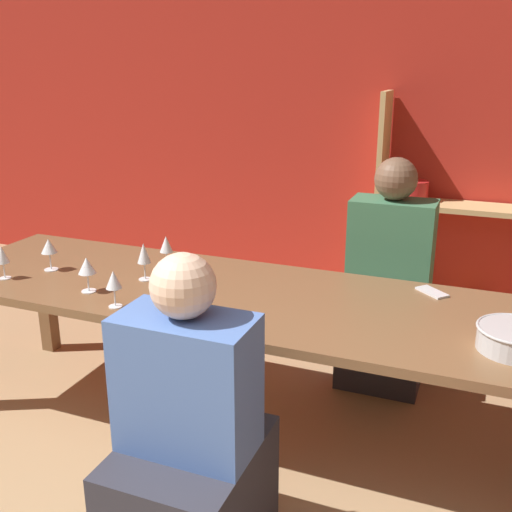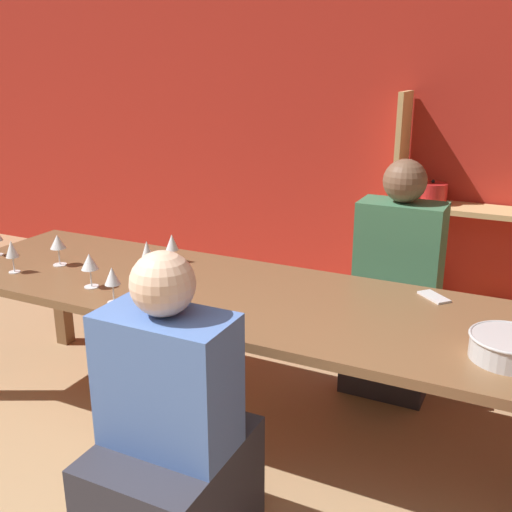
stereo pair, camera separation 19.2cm
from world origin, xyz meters
name	(u,v)px [view 2 (the right image)]	position (x,y,z in m)	size (l,w,h in m)	color
wall_back_red	(391,117)	(0.00, 3.83, 1.35)	(8.80, 0.06, 2.70)	red
shelf_unit	(501,244)	(0.83, 3.63, 0.58)	(1.38, 0.30, 1.54)	tan
dining_table	(246,308)	(-0.11, 1.78, 0.65)	(3.14, 0.89, 0.72)	brown
mixing_bowl	(509,346)	(1.00, 1.63, 0.77)	(0.28, 0.28, 0.09)	#B7BABC
wine_glass_red_b	(90,263)	(-0.80, 1.54, 0.84)	(0.08, 0.08, 0.16)	white
wine_glass_white_a	(112,277)	(-0.58, 1.43, 0.84)	(0.07, 0.07, 0.16)	white
wine_glass_empty_a	(172,243)	(-0.66, 2.01, 0.82)	(0.07, 0.07, 0.15)	white
wine_glass_white_b	(58,243)	(-1.16, 1.72, 0.84)	(0.08, 0.08, 0.16)	white
wine_glass_empty_b	(12,250)	(-1.28, 1.53, 0.84)	(0.06, 0.06, 0.16)	white
wine_glass_red_c	(147,252)	(-0.64, 1.77, 0.85)	(0.06, 0.06, 0.18)	white
cell_phone	(434,297)	(0.66, 2.10, 0.73)	(0.16, 0.15, 0.01)	silver
person_near_a	(172,460)	(0.01, 0.97, 0.42)	(0.44, 0.56, 1.17)	#2D2D38
person_far_a	(396,304)	(0.39, 2.60, 0.45)	(0.44, 0.56, 1.25)	#2D2D38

